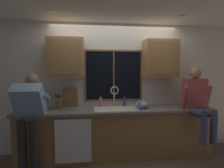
% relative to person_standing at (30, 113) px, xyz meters
% --- Properties ---
extents(back_wall, '(5.95, 0.12, 2.55)m').
position_rel_person_standing_xyz_m(back_wall, '(1.45, 0.69, 0.31)').
color(back_wall, silver).
rests_on(back_wall, floor).
extents(ceiling_downlight_left, '(0.14, 0.14, 0.01)m').
position_rel_person_standing_xyz_m(ceiling_downlight_left, '(0.39, 0.03, 1.57)').
color(ceiling_downlight_left, '#FFEAB2').
extents(ceiling_downlight_right, '(0.14, 0.14, 0.01)m').
position_rel_person_standing_xyz_m(ceiling_downlight_right, '(2.52, 0.03, 1.57)').
color(ceiling_downlight_right, '#FFEAB2').
extents(window_glass, '(1.10, 0.02, 0.95)m').
position_rel_person_standing_xyz_m(window_glass, '(1.43, 0.62, 0.56)').
color(window_glass, black).
extents(window_frame_top, '(1.17, 0.02, 0.04)m').
position_rel_person_standing_xyz_m(window_frame_top, '(1.43, 0.61, 1.05)').
color(window_frame_top, brown).
extents(window_frame_bottom, '(1.17, 0.02, 0.04)m').
position_rel_person_standing_xyz_m(window_frame_bottom, '(1.43, 0.61, 0.06)').
color(window_frame_bottom, brown).
extents(window_frame_left, '(0.03, 0.02, 0.95)m').
position_rel_person_standing_xyz_m(window_frame_left, '(0.86, 0.61, 0.56)').
color(window_frame_left, brown).
extents(window_frame_right, '(0.03, 0.02, 0.95)m').
position_rel_person_standing_xyz_m(window_frame_right, '(1.99, 0.61, 0.56)').
color(window_frame_right, brown).
extents(window_mullion_center, '(0.02, 0.02, 0.95)m').
position_rel_person_standing_xyz_m(window_mullion_center, '(1.43, 0.61, 0.56)').
color(window_mullion_center, brown).
extents(lower_cabinet_run, '(3.55, 0.58, 0.88)m').
position_rel_person_standing_xyz_m(lower_cabinet_run, '(1.45, 0.34, -0.53)').
color(lower_cabinet_run, olive).
rests_on(lower_cabinet_run, floor).
extents(countertop, '(3.61, 0.62, 0.04)m').
position_rel_person_standing_xyz_m(countertop, '(1.45, 0.32, -0.07)').
color(countertop, slate).
rests_on(countertop, lower_cabinet_run).
extents(dishwasher_front, '(0.60, 0.02, 0.74)m').
position_rel_person_standing_xyz_m(dishwasher_front, '(0.67, 0.02, -0.51)').
color(dishwasher_front, white).
extents(upper_cabinet_left, '(0.64, 0.36, 0.72)m').
position_rel_person_standing_xyz_m(upper_cabinet_left, '(0.52, 0.46, 0.89)').
color(upper_cabinet_left, '#A87A47').
extents(upper_cabinet_right, '(0.64, 0.36, 0.72)m').
position_rel_person_standing_xyz_m(upper_cabinet_right, '(2.33, 0.46, 0.89)').
color(upper_cabinet_right, '#A87A47').
extents(sink, '(0.80, 0.46, 0.21)m').
position_rel_person_standing_xyz_m(sink, '(1.43, 0.33, -0.15)').
color(sink, white).
rests_on(sink, lower_cabinet_run).
extents(faucet, '(0.18, 0.09, 0.40)m').
position_rel_person_standing_xyz_m(faucet, '(1.43, 0.51, 0.20)').
color(faucet, silver).
rests_on(faucet, countertop).
extents(person_standing, '(0.53, 0.68, 1.58)m').
position_rel_person_standing_xyz_m(person_standing, '(0.00, 0.00, 0.00)').
color(person_standing, '#262628').
rests_on(person_standing, floor).
extents(person_sitting_on_counter, '(0.54, 0.59, 1.26)m').
position_rel_person_standing_xyz_m(person_sitting_on_counter, '(2.88, 0.06, 0.13)').
color(person_sitting_on_counter, '#384260').
rests_on(person_sitting_on_counter, countertop).
extents(knife_block, '(0.12, 0.18, 0.32)m').
position_rel_person_standing_xyz_m(knife_block, '(0.38, 0.43, 0.06)').
color(knife_block, olive).
rests_on(knife_block, countertop).
extents(cutting_board, '(0.25, 0.10, 0.38)m').
position_rel_person_standing_xyz_m(cutting_board, '(0.59, 0.54, 0.14)').
color(cutting_board, '#997047').
rests_on(cutting_board, countertop).
extents(mixing_bowl, '(0.27, 0.27, 0.14)m').
position_rel_person_standing_xyz_m(mixing_bowl, '(1.94, 0.35, 0.01)').
color(mixing_bowl, '#8C99A8').
rests_on(mixing_bowl, countertop).
extents(soap_dispenser, '(0.06, 0.07, 0.20)m').
position_rel_person_standing_xyz_m(soap_dispenser, '(1.83, 0.16, 0.03)').
color(soap_dispenser, '#668CCC').
rests_on(soap_dispenser, countertop).
extents(bottle_green_glass, '(0.05, 0.05, 0.22)m').
position_rel_person_standing_xyz_m(bottle_green_glass, '(1.62, 0.50, 0.04)').
color(bottle_green_glass, '#334C8C').
rests_on(bottle_green_glass, countertop).
extents(bottle_tall_clear, '(0.06, 0.06, 0.21)m').
position_rel_person_standing_xyz_m(bottle_tall_clear, '(1.16, 0.52, 0.04)').
color(bottle_tall_clear, pink).
rests_on(bottle_tall_clear, countertop).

